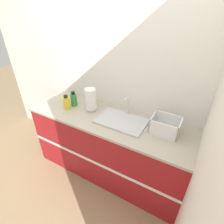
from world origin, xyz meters
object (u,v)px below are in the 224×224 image
(sink, at_px, (122,120))
(dish_rack, at_px, (165,127))
(paper_towel_roll, at_px, (91,100))
(bottle_green, at_px, (74,99))
(bottle_yellow, at_px, (67,103))

(sink, height_order, dish_rack, sink)
(paper_towel_roll, relative_size, bottle_green, 1.46)
(paper_towel_roll, bearing_deg, sink, -4.97)
(sink, bearing_deg, dish_rack, 5.51)
(paper_towel_roll, height_order, bottle_yellow, paper_towel_roll)
(paper_towel_roll, xyz_separation_m, bottle_green, (-0.27, -0.02, -0.06))
(dish_rack, bearing_deg, sink, -174.49)
(dish_rack, relative_size, bottle_yellow, 1.54)
(paper_towel_roll, bearing_deg, bottle_yellow, -155.98)
(paper_towel_roll, bearing_deg, bottle_green, -176.14)
(bottle_yellow, bearing_deg, bottle_green, 78.17)
(sink, xyz_separation_m, bottle_yellow, (-0.75, -0.09, 0.07))
(bottle_green, bearing_deg, dish_rack, 1.18)
(sink, distance_m, bottle_yellow, 0.76)
(sink, bearing_deg, bottle_green, 178.27)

